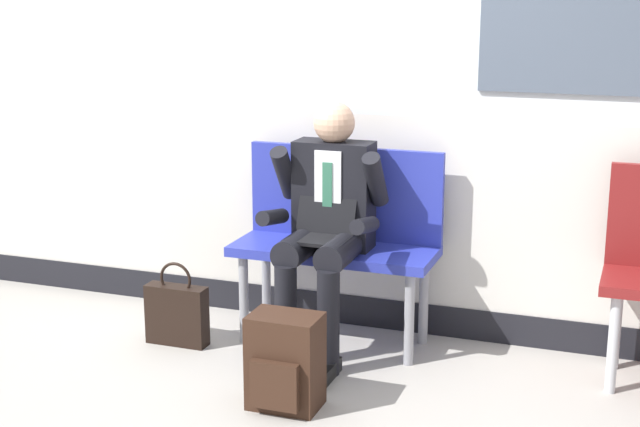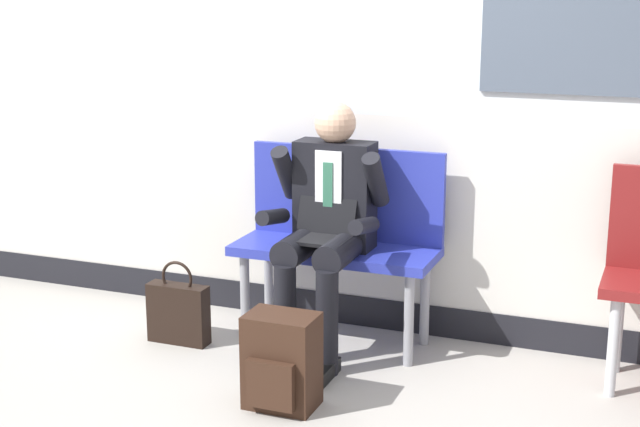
% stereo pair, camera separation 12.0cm
% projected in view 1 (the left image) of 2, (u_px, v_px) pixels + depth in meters
% --- Properties ---
extents(ground_plane, '(18.00, 18.00, 0.00)m').
position_uv_depth(ground_plane, '(306.00, 370.00, 4.59)').
color(ground_plane, '#9E9991').
extents(station_wall, '(6.43, 0.17, 2.92)m').
position_uv_depth(station_wall, '(358.00, 60.00, 4.91)').
color(station_wall, silver).
rests_on(station_wall, ground).
extents(bench_with_person, '(1.06, 0.42, 1.02)m').
position_uv_depth(bench_with_person, '(339.00, 230.00, 4.88)').
color(bench_with_person, '#28339E').
rests_on(bench_with_person, ground).
extents(person_seated, '(0.57, 0.70, 1.28)m').
position_uv_depth(person_seated, '(325.00, 222.00, 4.66)').
color(person_seated, black).
rests_on(person_seated, ground).
extents(backpack, '(0.31, 0.25, 0.43)m').
position_uv_depth(backpack, '(285.00, 363.00, 4.15)').
color(backpack, '#331E14').
rests_on(backpack, ground).
extents(handbag, '(0.33, 0.10, 0.45)m').
position_uv_depth(handbag, '(177.00, 313.00, 4.89)').
color(handbag, black).
rests_on(handbag, ground).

